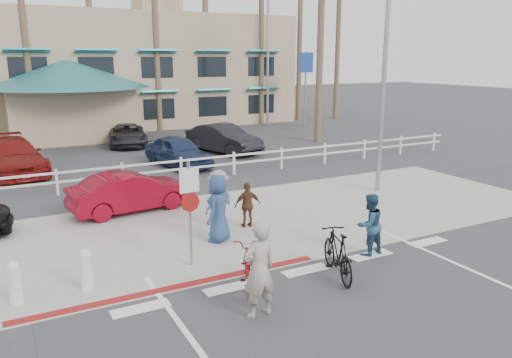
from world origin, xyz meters
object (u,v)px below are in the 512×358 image
sign_post (190,209)px  bike_red (248,267)px  bike_black (338,254)px  car_white_sedan (131,192)px

sign_post → bike_red: 2.08m
sign_post → bike_red: size_ratio=1.67×
sign_post → bike_black: size_ratio=1.52×
sign_post → car_white_sedan: (-0.16, 5.10, -0.79)m
bike_red → bike_black: bearing=-171.9°
bike_black → bike_red: bearing=3.5°
car_white_sedan → sign_post: bearing=174.3°
bike_black → car_white_sedan: car_white_sedan is taller
sign_post → bike_black: 3.64m
sign_post → bike_red: (0.70, -1.69, -0.99)m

